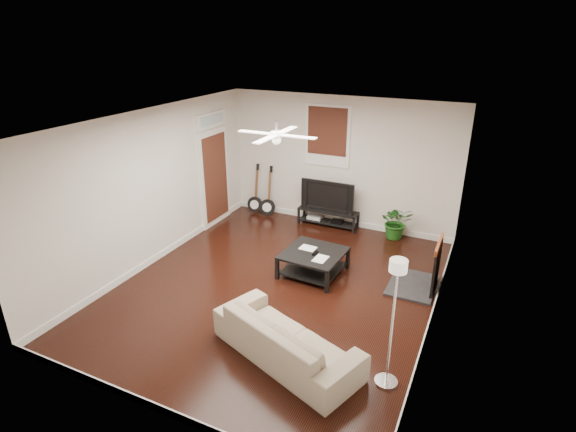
% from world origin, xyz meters
% --- Properties ---
extents(room, '(5.01, 6.01, 2.81)m').
position_xyz_m(room, '(0.00, 0.00, 1.40)').
color(room, black).
rests_on(room, ground).
extents(brick_accent, '(0.02, 2.20, 2.80)m').
position_xyz_m(brick_accent, '(2.49, 1.00, 1.40)').
color(brick_accent, '#B45F3A').
rests_on(brick_accent, floor).
extents(fireplace, '(0.80, 1.10, 0.92)m').
position_xyz_m(fireplace, '(2.20, 1.00, 0.46)').
color(fireplace, black).
rests_on(fireplace, floor).
extents(window_back, '(1.00, 0.06, 1.30)m').
position_xyz_m(window_back, '(-0.30, 2.97, 1.95)').
color(window_back, '#37160F').
rests_on(window_back, wall_back).
extents(door_left, '(0.08, 1.00, 2.50)m').
position_xyz_m(door_left, '(-2.46, 1.90, 1.25)').
color(door_left, white).
rests_on(door_left, wall_left).
extents(tv_stand, '(1.32, 0.35, 0.37)m').
position_xyz_m(tv_stand, '(-0.15, 2.78, 0.19)').
color(tv_stand, black).
rests_on(tv_stand, floor).
extents(tv, '(1.18, 0.16, 0.68)m').
position_xyz_m(tv, '(-0.15, 2.80, 0.71)').
color(tv, black).
rests_on(tv, tv_stand).
extents(coffee_table, '(1.05, 1.05, 0.42)m').
position_xyz_m(coffee_table, '(0.36, 0.68, 0.21)').
color(coffee_table, black).
rests_on(coffee_table, floor).
extents(sofa, '(2.26, 1.51, 0.62)m').
position_xyz_m(sofa, '(0.88, -1.52, 0.31)').
color(sofa, '#C5A993').
rests_on(sofa, floor).
extents(floor_lamp, '(0.36, 0.36, 1.72)m').
position_xyz_m(floor_lamp, '(2.20, -1.42, 0.86)').
color(floor_lamp, white).
rests_on(floor_lamp, floor).
extents(potted_plant, '(0.79, 0.74, 0.72)m').
position_xyz_m(potted_plant, '(1.35, 2.78, 0.36)').
color(potted_plant, '#1B5518').
rests_on(potted_plant, floor).
extents(guitar_left, '(0.39, 0.30, 1.17)m').
position_xyz_m(guitar_left, '(-1.97, 2.75, 0.59)').
color(guitar_left, black).
rests_on(guitar_left, floor).
extents(guitar_right, '(0.41, 0.33, 1.17)m').
position_xyz_m(guitar_right, '(-1.62, 2.72, 0.59)').
color(guitar_right, black).
rests_on(guitar_right, floor).
extents(ceiling_fan, '(1.24, 1.24, 0.32)m').
position_xyz_m(ceiling_fan, '(0.00, 0.00, 2.60)').
color(ceiling_fan, white).
rests_on(ceiling_fan, ceiling).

